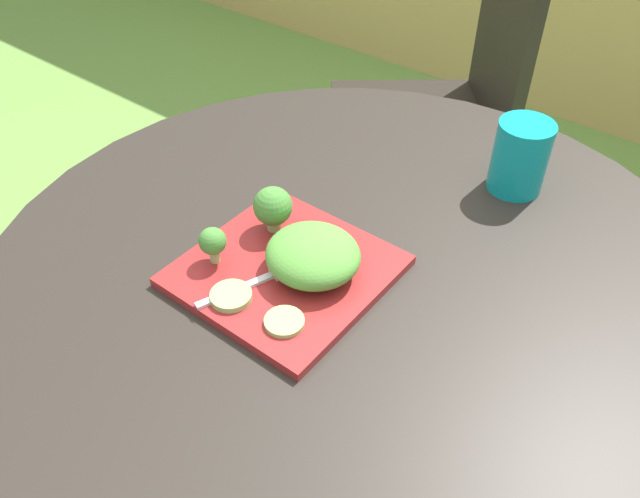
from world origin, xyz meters
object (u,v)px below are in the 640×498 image
at_px(drinking_glass, 519,160).
at_px(fork, 261,280).
at_px(salad_plate, 285,271).
at_px(patio_chair, 452,92).

relative_size(drinking_glass, fork, 0.77).
distance_m(salad_plate, fork, 0.04).
xyz_separation_m(salad_plate, drinking_glass, (0.16, 0.38, 0.04)).
bearing_deg(patio_chair, salad_plate, -75.75).
xyz_separation_m(drinking_glass, fork, (-0.16, -0.42, -0.03)).
xyz_separation_m(patio_chair, drinking_glass, (0.40, -0.57, 0.25)).
distance_m(patio_chair, fork, 1.04).
bearing_deg(drinking_glass, fork, -111.38).
bearing_deg(salad_plate, drinking_glass, 67.59).
relative_size(patio_chair, drinking_glass, 7.81).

